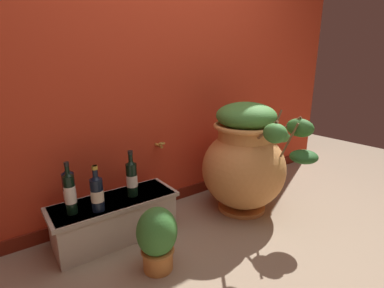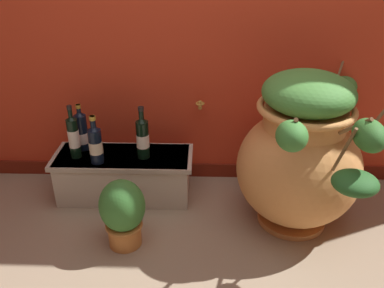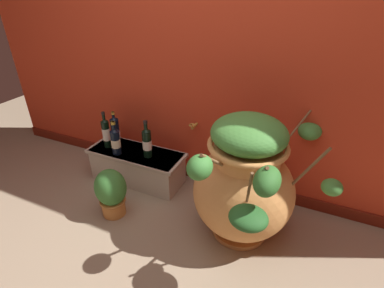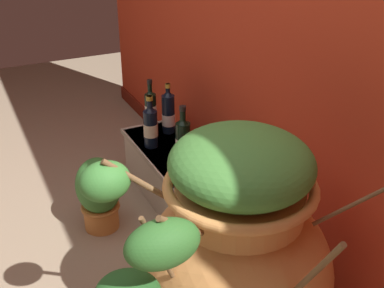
{
  "view_description": "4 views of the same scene",
  "coord_description": "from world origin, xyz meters",
  "px_view_note": "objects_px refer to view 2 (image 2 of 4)",
  "views": [
    {
      "loc": [
        -1.19,
        -0.95,
        1.22
      ],
      "look_at": [
        0.06,
        0.76,
        0.62
      ],
      "focal_mm": 26.73,
      "sensor_mm": 36.0,
      "label": 1
    },
    {
      "loc": [
        -0.05,
        -1.38,
        1.58
      ],
      "look_at": [
        -0.11,
        0.68,
        0.48
      ],
      "focal_mm": 38.42,
      "sensor_mm": 36.0,
      "label": 2
    },
    {
      "loc": [
        0.84,
        -1.01,
        1.66
      ],
      "look_at": [
        0.01,
        0.82,
        0.53
      ],
      "focal_mm": 27.74,
      "sensor_mm": 36.0,
      "label": 3
    },
    {
      "loc": [
        1.66,
        -0.13,
        1.6
      ],
      "look_at": [
        -0.1,
        0.73,
        0.59
      ],
      "focal_mm": 46.03,
      "sensor_mm": 36.0,
      "label": 4
    }
  ],
  "objects_px": {
    "terracotta_urn": "(301,155)",
    "wine_bottle_middle": "(143,136)",
    "wine_bottle_left": "(82,131)",
    "wine_bottle_right": "(73,136)",
    "wine_bottle_back": "(95,143)",
    "potted_shrub": "(123,212)"
  },
  "relations": [
    {
      "from": "wine_bottle_left",
      "to": "wine_bottle_middle",
      "type": "height_order",
      "value": "wine_bottle_middle"
    },
    {
      "from": "wine_bottle_left",
      "to": "terracotta_urn",
      "type": "bearing_deg",
      "value": -13.48
    },
    {
      "from": "wine_bottle_right",
      "to": "wine_bottle_back",
      "type": "bearing_deg",
      "value": -22.71
    },
    {
      "from": "terracotta_urn",
      "to": "potted_shrub",
      "type": "bearing_deg",
      "value": -166.56
    },
    {
      "from": "potted_shrub",
      "to": "wine_bottle_middle",
      "type": "bearing_deg",
      "value": 82.76
    },
    {
      "from": "wine_bottle_middle",
      "to": "potted_shrub",
      "type": "relative_size",
      "value": 0.83
    },
    {
      "from": "terracotta_urn",
      "to": "wine_bottle_left",
      "type": "distance_m",
      "value": 1.36
    },
    {
      "from": "terracotta_urn",
      "to": "wine_bottle_middle",
      "type": "bearing_deg",
      "value": 166.32
    },
    {
      "from": "terracotta_urn",
      "to": "wine_bottle_left",
      "type": "height_order",
      "value": "terracotta_urn"
    },
    {
      "from": "wine_bottle_middle",
      "to": "wine_bottle_back",
      "type": "xyz_separation_m",
      "value": [
        -0.27,
        -0.07,
        -0.01
      ]
    },
    {
      "from": "wine_bottle_left",
      "to": "wine_bottle_right",
      "type": "distance_m",
      "value": 0.11
    },
    {
      "from": "terracotta_urn",
      "to": "wine_bottle_middle",
      "type": "xyz_separation_m",
      "value": [
        -0.92,
        0.22,
        -0.01
      ]
    },
    {
      "from": "wine_bottle_middle",
      "to": "wine_bottle_right",
      "type": "bearing_deg",
      "value": -178.47
    },
    {
      "from": "wine_bottle_back",
      "to": "potted_shrub",
      "type": "distance_m",
      "value": 0.49
    },
    {
      "from": "wine_bottle_back",
      "to": "potted_shrub",
      "type": "xyz_separation_m",
      "value": [
        0.22,
        -0.38,
        -0.22
      ]
    },
    {
      "from": "wine_bottle_left",
      "to": "wine_bottle_back",
      "type": "relative_size",
      "value": 1.0
    },
    {
      "from": "terracotta_urn",
      "to": "potted_shrub",
      "type": "relative_size",
      "value": 2.74
    },
    {
      "from": "terracotta_urn",
      "to": "potted_shrub",
      "type": "height_order",
      "value": "terracotta_urn"
    },
    {
      "from": "wine_bottle_middle",
      "to": "wine_bottle_back",
      "type": "distance_m",
      "value": 0.28
    },
    {
      "from": "terracotta_urn",
      "to": "wine_bottle_middle",
      "type": "relative_size",
      "value": 3.33
    },
    {
      "from": "terracotta_urn",
      "to": "wine_bottle_right",
      "type": "distance_m",
      "value": 1.35
    },
    {
      "from": "wine_bottle_right",
      "to": "wine_bottle_back",
      "type": "xyz_separation_m",
      "value": [
        0.15,
        -0.06,
        -0.02
      ]
    }
  ]
}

